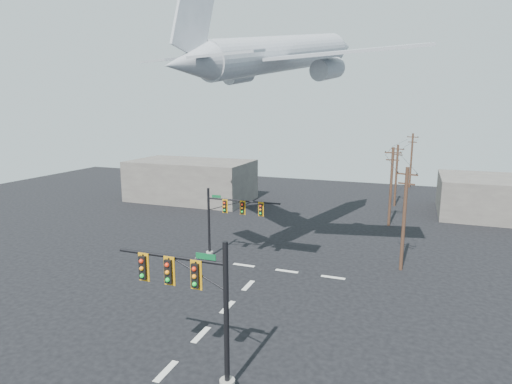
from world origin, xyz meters
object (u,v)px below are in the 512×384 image
at_px(signal_mast_far, 226,220).
at_px(utility_pole_d, 411,159).
at_px(utility_pole_c, 396,174).
at_px(airliner, 281,55).
at_px(signal_mast_near, 198,305).
at_px(utility_pole_b, 391,185).
at_px(utility_pole_a, 404,217).

xyz_separation_m(signal_mast_far, utility_pole_d, (15.25, 44.63, 1.22)).
xyz_separation_m(utility_pole_c, airliner, (-8.93, -26.62, 13.68)).
bearing_deg(signal_mast_far, signal_mast_near, -69.74).
distance_m(utility_pole_b, airliner, 22.37).
bearing_deg(utility_pole_a, airliner, -155.17).
bearing_deg(utility_pole_c, utility_pole_a, -68.09).
relative_size(utility_pole_b, airliner, 0.36).
bearing_deg(signal_mast_near, signal_mast_far, 110.26).
relative_size(utility_pole_c, airliner, 0.33).
xyz_separation_m(signal_mast_far, airliner, (4.60, 1.70, 14.51)).
distance_m(utility_pole_c, utility_pole_d, 16.41).
distance_m(signal_mast_near, airliner, 23.64).
distance_m(signal_mast_far, airliner, 15.32).
bearing_deg(utility_pole_c, utility_pole_b, -72.66).
distance_m(utility_pole_a, utility_pole_d, 41.83).
distance_m(signal_mast_far, utility_pole_a, 15.62).
relative_size(signal_mast_far, utility_pole_c, 0.83).
height_order(signal_mast_far, utility_pole_c, utility_pole_c).
bearing_deg(utility_pole_c, airliner, -90.68).
height_order(signal_mast_near, airliner, airliner).
bearing_deg(utility_pole_d, utility_pole_b, -72.89).
bearing_deg(utility_pole_d, utility_pole_a, -68.97).
bearing_deg(utility_pole_d, airliner, -83.02).
distance_m(utility_pole_b, utility_pole_d, 27.39).
distance_m(signal_mast_far, utility_pole_c, 31.40).
bearing_deg(signal_mast_near, airliner, 95.37).
relative_size(signal_mast_near, signal_mast_far, 1.06).
bearing_deg(utility_pole_b, airliner, -118.71).
relative_size(utility_pole_c, utility_pole_d, 0.92).
distance_m(utility_pole_a, airliner, 17.34).
bearing_deg(signal_mast_far, utility_pole_b, 52.18).
distance_m(signal_mast_far, utility_pole_b, 21.93).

